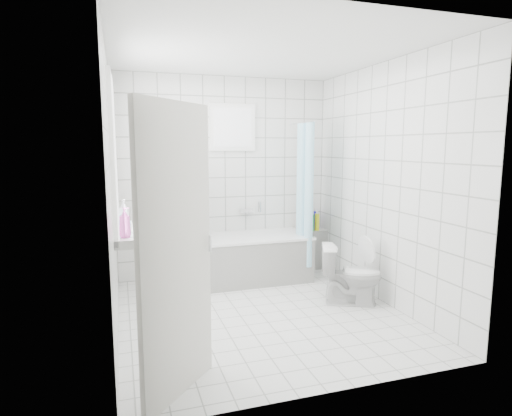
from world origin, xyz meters
name	(u,v)px	position (x,y,z in m)	size (l,w,h in m)	color
ground	(261,314)	(0.00, 0.00, 0.00)	(3.00, 3.00, 0.00)	white
ceiling	(261,51)	(0.00, 0.00, 2.60)	(3.00, 3.00, 0.00)	white
wall_back	(225,178)	(0.00, 1.50, 1.30)	(2.80, 0.02, 2.60)	white
wall_front	(333,209)	(0.00, -1.50, 1.30)	(2.80, 0.02, 2.60)	white
wall_left	(112,193)	(-1.40, 0.00, 1.30)	(0.02, 3.00, 2.60)	white
wall_right	(383,184)	(1.40, 0.00, 1.30)	(0.02, 3.00, 2.60)	white
window_left	(116,158)	(-1.35, 0.30, 1.60)	(0.01, 0.90, 1.40)	white
window_back	(233,127)	(0.10, 1.46, 1.95)	(0.50, 0.01, 0.50)	white
window_sill	(124,234)	(-1.31, 0.30, 0.86)	(0.18, 1.02, 0.08)	white
door	(177,254)	(-0.98, -1.18, 1.00)	(0.04, 0.80, 2.00)	silver
bathtub	(246,258)	(0.18, 1.12, 0.29)	(1.59, 0.77, 0.58)	white
partition_wall	(179,227)	(-0.68, 1.07, 0.75)	(0.15, 0.85, 1.50)	white
tiled_ledge	(312,249)	(1.22, 1.38, 0.28)	(0.40, 0.24, 0.55)	white
toilet	(351,275)	(1.03, -0.02, 0.33)	(0.36, 0.64, 0.65)	white
curtain_rod	(302,123)	(0.91, 1.10, 2.00)	(0.02, 0.02, 0.80)	silver
shower_curtain	(305,195)	(0.91, 0.97, 1.10)	(0.14, 0.48, 1.78)	#4DBCE3
tub_faucet	(246,211)	(0.28, 1.46, 0.85)	(0.18, 0.06, 0.06)	silver
sill_bottles	(124,218)	(-1.30, 0.24, 1.03)	(0.15, 0.77, 0.28)	#D46ABE
ledge_bottles	(314,222)	(1.22, 1.34, 0.67)	(0.17, 0.16, 0.26)	#16892E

